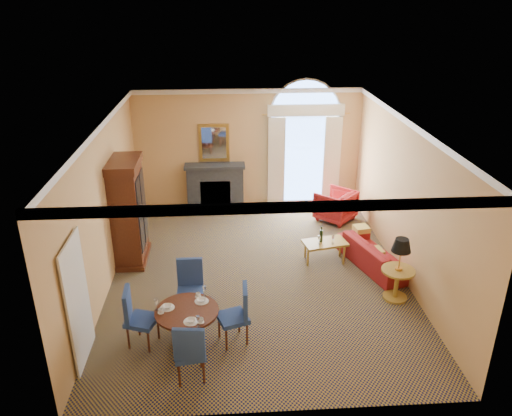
{
  "coord_description": "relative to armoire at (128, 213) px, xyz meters",
  "views": [
    {
      "loc": [
        -0.62,
        -9.04,
        5.48
      ],
      "look_at": [
        0.0,
        0.5,
        1.3
      ],
      "focal_mm": 35.0,
      "sensor_mm": 36.0,
      "label": 1
    }
  ],
  "objects": [
    {
      "name": "dining_chair_north",
      "position": [
        1.41,
        -2.06,
        -0.51
      ],
      "size": [
        0.47,
        0.48,
        1.05
      ],
      "rotation": [
        0.0,
        0.0,
        3.15
      ],
      "color": "navy",
      "rests_on": "ground"
    },
    {
      "name": "dining_chair_east",
      "position": [
        2.26,
        -2.98,
        -0.51
      ],
      "size": [
        0.59,
        0.59,
        1.05
      ],
      "rotation": [
        0.0,
        0.0,
        1.9
      ],
      "color": "navy",
      "rests_on": "ground"
    },
    {
      "name": "dining_table",
      "position": [
        1.41,
        -2.99,
        -0.62
      ],
      "size": [
        1.06,
        1.06,
        0.86
      ],
      "color": "#3E1A0E",
      "rests_on": "ground"
    },
    {
      "name": "dining_chair_south",
      "position": [
        1.5,
        -3.9,
        -0.51
      ],
      "size": [
        0.53,
        0.54,
        1.05
      ],
      "rotation": [
        0.0,
        0.0,
        0.15
      ],
      "color": "navy",
      "rests_on": "ground"
    },
    {
      "name": "armchair",
      "position": [
        4.91,
        1.76,
        -0.71
      ],
      "size": [
        1.23,
        1.23,
        0.8
      ],
      "primitive_type": "imported",
      "rotation": [
        0.0,
        0.0,
        3.95
      ],
      "color": "maroon",
      "rests_on": "ground"
    },
    {
      "name": "room_envelope",
      "position": [
        2.69,
        -0.16,
        1.4
      ],
      "size": [
        6.04,
        7.52,
        3.45
      ],
      "color": "tan",
      "rests_on": "ground"
    },
    {
      "name": "sofa",
      "position": [
        5.27,
        -0.65,
        -0.83
      ],
      "size": [
        1.34,
        2.1,
        0.57
      ],
      "primitive_type": "imported",
      "rotation": [
        0.0,
        0.0,
        1.89
      ],
      "color": "maroon",
      "rests_on": "ground"
    },
    {
      "name": "coffee_table",
      "position": [
        4.22,
        -0.37,
        -0.67
      ],
      "size": [
        1.01,
        0.69,
        0.83
      ],
      "rotation": [
        0.0,
        0.0,
        0.2
      ],
      "color": "#AE8834",
      "rests_on": "ground"
    },
    {
      "name": "armoire",
      "position": [
        0.0,
        0.0,
        0.0
      ],
      "size": [
        0.66,
        1.18,
        2.31
      ],
      "color": "#3E1A0E",
      "rests_on": "ground"
    },
    {
      "name": "ground",
      "position": [
        2.72,
        -0.83,
        -1.11
      ],
      "size": [
        7.5,
        7.5,
        0.0
      ],
      "primitive_type": "plane",
      "color": "#13163E",
      "rests_on": "ground"
    },
    {
      "name": "dining_chair_west",
      "position": [
        0.56,
        -2.94,
        -0.51
      ],
      "size": [
        0.59,
        0.59,
        1.05
      ],
      "rotation": [
        0.0,
        0.0,
        -1.9
      ],
      "color": "navy",
      "rests_on": "ground"
    },
    {
      "name": "side_table",
      "position": [
        5.32,
        -1.89,
        -0.31
      ],
      "size": [
        0.64,
        0.64,
        1.26
      ],
      "color": "#AE8834",
      "rests_on": "ground"
    }
  ]
}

